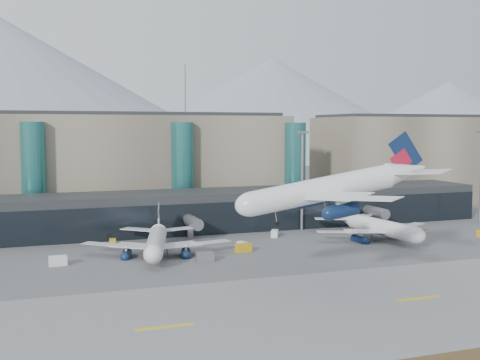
% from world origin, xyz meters
% --- Properties ---
extents(ground, '(900.00, 900.00, 0.00)m').
position_xyz_m(ground, '(0.00, 0.00, 0.00)').
color(ground, '#515154').
rests_on(ground, ground).
extents(runway_strip, '(400.00, 40.00, 0.04)m').
position_xyz_m(runway_strip, '(0.00, -15.00, 0.02)').
color(runway_strip, slate).
rests_on(runway_strip, ground).
extents(runway_markings, '(128.00, 1.00, 0.02)m').
position_xyz_m(runway_markings, '(-0.00, -15.00, 0.05)').
color(runway_markings, gold).
rests_on(runway_markings, ground).
extents(concourse, '(170.00, 27.00, 10.00)m').
position_xyz_m(concourse, '(-0.02, 57.73, 4.97)').
color(concourse, black).
rests_on(concourse, ground).
extents(terminal_main, '(130.00, 30.00, 31.00)m').
position_xyz_m(terminal_main, '(-25.00, 90.00, 15.44)').
color(terminal_main, gray).
rests_on(terminal_main, ground).
extents(terminal_east, '(70.00, 30.00, 31.00)m').
position_xyz_m(terminal_east, '(95.00, 90.00, 15.44)').
color(terminal_east, gray).
rests_on(terminal_east, ground).
extents(teal_towers, '(116.40, 19.40, 46.00)m').
position_xyz_m(teal_towers, '(-14.99, 74.01, 14.01)').
color(teal_towers, '#226160').
rests_on(teal_towers, ground).
extents(mountain_ridge, '(910.00, 400.00, 110.00)m').
position_xyz_m(mountain_ridge, '(15.97, 380.00, 45.74)').
color(mountain_ridge, gray).
rests_on(mountain_ridge, ground).
extents(lightmast_mid, '(3.00, 1.20, 25.60)m').
position_xyz_m(lightmast_mid, '(30.00, 48.00, 14.42)').
color(lightmast_mid, slate).
rests_on(lightmast_mid, ground).
extents(hero_jet, '(34.49, 34.95, 11.29)m').
position_xyz_m(hero_jet, '(11.72, -5.00, 17.85)').
color(hero_jet, silver).
rests_on(hero_jet, ground).
extents(jet_parked_mid, '(31.76, 32.85, 10.55)m').
position_xyz_m(jet_parked_mid, '(-11.35, 31.67, 3.99)').
color(jet_parked_mid, silver).
rests_on(jet_parked_mid, ground).
extents(jet_parked_right, '(33.05, 32.69, 10.69)m').
position_xyz_m(jet_parked_right, '(41.57, 32.34, 4.04)').
color(jet_parked_right, silver).
rests_on(jet_parked_right, ground).
extents(veh_a, '(3.44, 2.09, 1.87)m').
position_xyz_m(veh_a, '(-31.53, 27.27, 0.93)').
color(veh_a, silver).
rests_on(veh_a, ground).
extents(veh_b, '(1.67, 2.46, 1.34)m').
position_xyz_m(veh_b, '(-18.82, 44.68, 0.67)').
color(veh_b, '#C18F16').
rests_on(veh_b, ground).
extents(veh_c, '(3.62, 2.18, 1.91)m').
position_xyz_m(veh_c, '(-3.89, 21.12, 0.96)').
color(veh_c, '#535358').
rests_on(veh_c, ground).
extents(veh_d, '(2.78, 3.32, 1.67)m').
position_xyz_m(veh_d, '(19.66, 41.46, 0.84)').
color(veh_d, silver).
rests_on(veh_d, ground).
extents(veh_g, '(2.07, 2.56, 1.30)m').
position_xyz_m(veh_g, '(7.82, 32.04, 0.65)').
color(veh_g, silver).
rests_on(veh_g, ground).
extents(veh_h, '(3.50, 2.21, 1.81)m').
position_xyz_m(veh_h, '(6.40, 27.13, 0.91)').
color(veh_h, '#C18F16').
rests_on(veh_h, ground).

